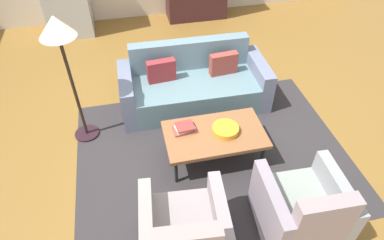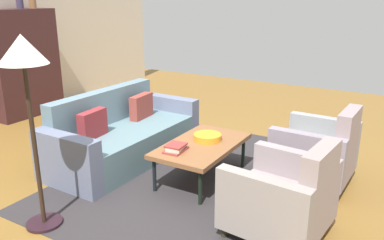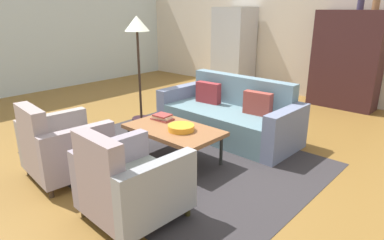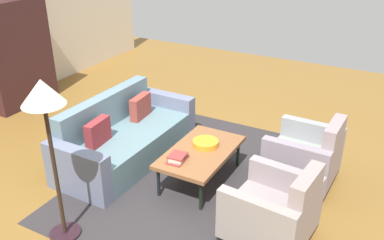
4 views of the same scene
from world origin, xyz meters
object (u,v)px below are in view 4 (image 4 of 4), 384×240
at_px(couch, 123,138).
at_px(coffee_table, 201,153).
at_px(cabinet, 15,54).
at_px(fruit_bowl, 206,143).
at_px(floor_lamp, 45,108).
at_px(armchair_right, 308,157).
at_px(armchair_left, 277,212).
at_px(book_stack, 178,158).

bearing_deg(couch, coffee_table, 91.00).
distance_m(coffee_table, cabinet, 4.00).
distance_m(fruit_bowl, floor_lamp, 2.11).
bearing_deg(cabinet, couch, -104.01).
height_order(armchair_right, floor_lamp, floor_lamp).
bearing_deg(armchair_right, floor_lamp, 140.41).
distance_m(coffee_table, fruit_bowl, 0.15).
bearing_deg(armchair_left, armchair_right, 5.48).
xyz_separation_m(coffee_table, armchair_left, (-0.61, -1.17, -0.05)).
height_order(couch, floor_lamp, floor_lamp).
height_order(couch, armchair_left, armchair_left).
xyz_separation_m(coffee_table, floor_lamp, (-1.57, 0.77, 1.05)).
distance_m(coffee_table, armchair_right, 1.31).
height_order(couch, armchair_right, armchair_right).
relative_size(book_stack, cabinet, 0.16).
bearing_deg(fruit_bowl, floor_lamp, 155.60).
xyz_separation_m(armchair_right, fruit_bowl, (-0.47, 1.17, 0.12)).
bearing_deg(coffee_table, book_stack, 159.11).
relative_size(coffee_table, armchair_right, 1.36).
bearing_deg(book_stack, coffee_table, -20.89).
bearing_deg(book_stack, fruit_bowl, -15.41).
bearing_deg(couch, fruit_bowl, 97.25).
height_order(armchair_left, floor_lamp, floor_lamp).
distance_m(couch, book_stack, 1.12).
bearing_deg(coffee_table, couch, 89.92).
distance_m(armchair_right, cabinet, 5.11).
distance_m(armchair_left, armchair_right, 1.20).
height_order(fruit_bowl, floor_lamp, floor_lamp).
relative_size(couch, cabinet, 1.18).
relative_size(armchair_right, fruit_bowl, 2.75).
height_order(armchair_left, cabinet, cabinet).
height_order(couch, fruit_bowl, couch).
height_order(coffee_table, armchair_left, armchair_left).
distance_m(fruit_bowl, cabinet, 3.97).
xyz_separation_m(coffee_table, fruit_bowl, (0.13, 0.00, 0.07)).
distance_m(coffee_table, floor_lamp, 2.04).
distance_m(couch, cabinet, 2.87).
xyz_separation_m(armchair_left, floor_lamp, (-0.97, 1.94, 1.10)).
xyz_separation_m(armchair_right, book_stack, (-0.93, 1.30, 0.12)).
height_order(armchair_right, cabinet, cabinet).
relative_size(armchair_left, floor_lamp, 0.51).
height_order(fruit_bowl, cabinet, cabinet).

